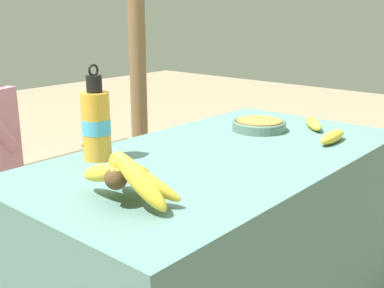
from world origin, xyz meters
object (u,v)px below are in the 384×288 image
object	(u,v)px
loose_banana_front	(332,137)
wooden_bench	(24,187)
water_bottle	(96,124)
serving_bowl	(259,125)
banana_bunch_ripe	(127,175)
loose_banana_side	(313,123)
banana_bunch_green	(100,143)
support_post_far	(136,12)

from	to	relation	value
loose_banana_front	wooden_bench	xyz separation A→B (m)	(-0.38, 1.48, -0.44)
water_bottle	wooden_bench	size ratio (longest dim) A/B	0.17
water_bottle	wooden_bench	distance (m)	1.17
loose_banana_front	serving_bowl	bearing A→B (deg)	92.35
serving_bowl	banana_bunch_ripe	bearing A→B (deg)	-168.97
loose_banana_front	loose_banana_side	size ratio (longest dim) A/B	1.04
banana_bunch_green	loose_banana_front	bearing A→B (deg)	-94.92
banana_bunch_ripe	banana_bunch_green	xyz separation A→B (m)	(0.97, 1.34, -0.37)
banana_bunch_green	wooden_bench	bearing A→B (deg)	179.87
loose_banana_front	loose_banana_side	xyz separation A→B (m)	(0.15, 0.15, 0.00)
banana_bunch_ripe	loose_banana_front	bearing A→B (deg)	-9.27
loose_banana_side	serving_bowl	bearing A→B (deg)	137.63
loose_banana_front	banana_bunch_green	xyz separation A→B (m)	(0.13, 1.48, -0.32)
loose_banana_side	banana_bunch_green	world-z (taller)	loose_banana_side
serving_bowl	loose_banana_front	world-z (taller)	loose_banana_front
banana_bunch_green	water_bottle	bearing A→B (deg)	-128.34
water_bottle	loose_banana_side	world-z (taller)	water_bottle
banana_bunch_ripe	loose_banana_side	world-z (taller)	banana_bunch_ripe
banana_bunch_ripe	serving_bowl	world-z (taller)	banana_bunch_ripe
banana_bunch_green	support_post_far	xyz separation A→B (m)	(0.67, 0.38, 0.74)
serving_bowl	loose_banana_front	size ratio (longest dim) A/B	1.22
loose_banana_front	water_bottle	bearing A→B (deg)	144.27
loose_banana_front	support_post_far	bearing A→B (deg)	66.70
serving_bowl	banana_bunch_green	bearing A→B (deg)	83.24
banana_bunch_ripe	loose_banana_side	xyz separation A→B (m)	(0.99, 0.01, -0.05)
wooden_bench	banana_bunch_green	world-z (taller)	banana_bunch_green
loose_banana_side	wooden_bench	bearing A→B (deg)	111.68
loose_banana_side	support_post_far	distance (m)	1.88
wooden_bench	support_post_far	xyz separation A→B (m)	(1.18, 0.38, 0.87)
banana_bunch_ripe	water_bottle	distance (m)	0.39
loose_banana_side	banana_bunch_ripe	bearing A→B (deg)	-179.22
banana_bunch_ripe	loose_banana_front	world-z (taller)	banana_bunch_ripe
serving_bowl	loose_banana_side	world-z (taller)	loose_banana_side
wooden_bench	support_post_far	size ratio (longest dim) A/B	0.71
loose_banana_side	support_post_far	bearing A→B (deg)	69.16
support_post_far	wooden_bench	bearing A→B (deg)	-162.02
serving_bowl	water_bottle	xyz separation A→B (m)	(-0.65, 0.18, 0.09)
wooden_bench	serving_bowl	bearing A→B (deg)	-72.80
loose_banana_side	wooden_bench	xyz separation A→B (m)	(-0.53, 1.33, -0.44)
support_post_far	serving_bowl	bearing A→B (deg)	-117.52
serving_bowl	support_post_far	xyz separation A→B (m)	(0.81, 1.56, 0.42)
banana_bunch_ripe	banana_bunch_green	world-z (taller)	banana_bunch_ripe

